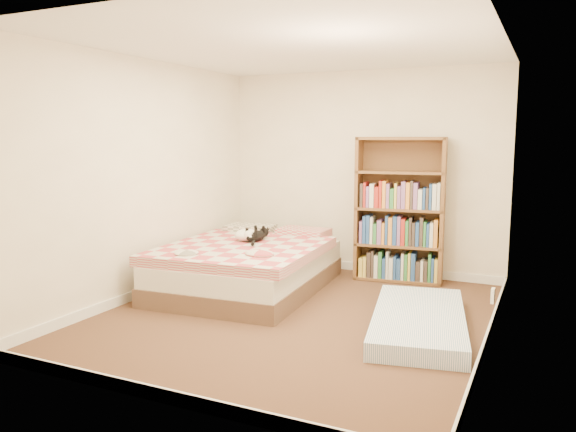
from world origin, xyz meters
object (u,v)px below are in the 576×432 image
at_px(bed, 250,265).
at_px(floor_mattress, 419,321).
at_px(bookshelf, 400,230).
at_px(white_dog, 247,235).
at_px(black_cat, 257,235).

height_order(bed, floor_mattress, bed).
xyz_separation_m(bed, bookshelf, (1.42, 1.08, 0.34)).
bearing_deg(white_dog, bed, -38.81).
relative_size(bed, floor_mattress, 1.32).
bearing_deg(black_cat, bookshelf, 34.14).
relative_size(black_cat, white_dog, 2.06).
xyz_separation_m(bookshelf, white_dog, (-1.50, -1.02, -0.01)).
bearing_deg(bookshelf, white_dog, -152.52).
height_order(bed, white_dog, white_dog).
distance_m(bed, bookshelf, 1.82).
bearing_deg(bookshelf, black_cat, -152.33).
xyz_separation_m(black_cat, white_dog, (-0.10, -0.06, 0.01)).
distance_m(bookshelf, floor_mattress, 1.84).
relative_size(bed, white_dog, 7.89).
distance_m(floor_mattress, white_dog, 2.25).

